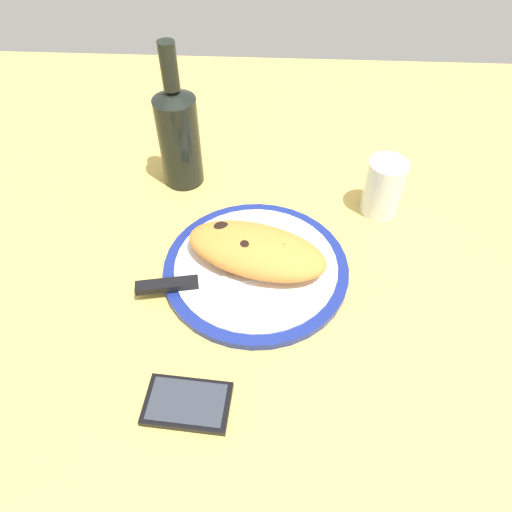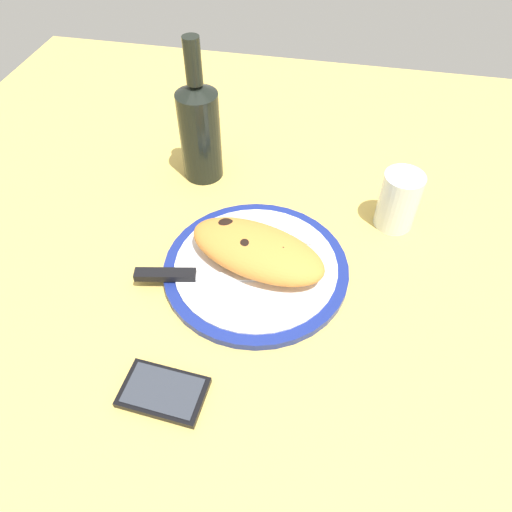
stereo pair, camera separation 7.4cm
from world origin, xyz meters
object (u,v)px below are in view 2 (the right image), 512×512
smartphone (163,392)px  water_glass (398,204)px  calzone (257,250)px  knife (186,275)px  wine_bottle (200,128)px  plate (256,268)px  fork (257,229)px

smartphone → water_glass: 48.95cm
water_glass → calzone: bearing=35.3°
knife → wine_bottle: (5.02, -27.56, 8.11)cm
smartphone → plate: bearing=-108.1°
calzone → plate: bearing=84.8°
smartphone → wine_bottle: bearing=-80.7°
water_glass → wine_bottle: wine_bottle is taller
knife → wine_bottle: size_ratio=0.86×
fork → wine_bottle: wine_bottle is taller
water_glass → wine_bottle: (36.61, -6.87, 5.71)cm
fork → smartphone: fork is taller
plate → water_glass: size_ratio=2.84×
fork → knife: (8.66, 12.58, 0.29)cm
plate → fork: bearing=-79.3°
smartphone → calzone: bearing=-107.7°
wine_bottle → fork: bearing=132.4°
fork → water_glass: size_ratio=1.58×
knife → smartphone: 18.74cm
smartphone → water_glass: water_glass is taller
fork → wine_bottle: bearing=-47.6°
plate → calzone: calzone is taller
knife → wine_bottle: 29.16cm
fork → wine_bottle: 21.95cm
knife → wine_bottle: bearing=-79.7°
fork → smartphone: bearing=78.9°
plate → wine_bottle: wine_bottle is taller
water_glass → wine_bottle: size_ratio=0.39×
fork → wine_bottle: (13.68, -14.97, 8.40)cm
calzone → wine_bottle: 27.44cm
fork → smartphone: 31.71cm
knife → smartphone: knife is taller
calzone → wine_bottle: wine_bottle is taller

